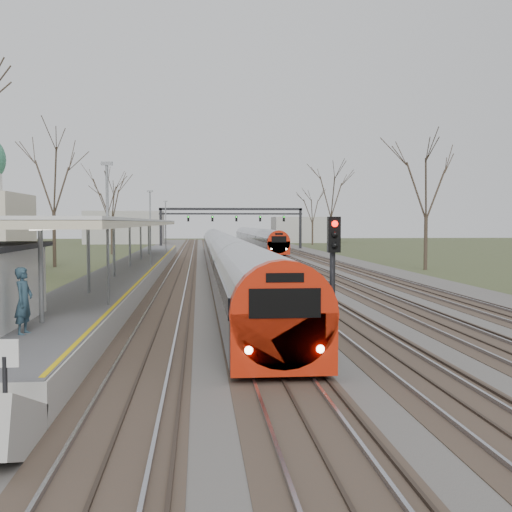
% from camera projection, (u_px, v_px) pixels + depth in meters
% --- Properties ---
extents(ground, '(300.00, 300.00, 0.00)m').
position_uv_depth(ground, '(505.00, 488.00, 9.49)').
color(ground, '#384223').
rests_on(ground, ground).
extents(track_bed, '(24.00, 160.00, 0.22)m').
position_uv_depth(track_bed, '(247.00, 261.00, 64.22)').
color(track_bed, '#474442').
rests_on(track_bed, ground).
extents(platform, '(3.50, 69.00, 1.00)m').
position_uv_depth(platform, '(135.00, 270.00, 45.96)').
color(platform, '#9E9B93').
rests_on(platform, ground).
extents(canopy, '(4.10, 50.00, 3.11)m').
position_uv_depth(canopy, '(128.00, 223.00, 41.29)').
color(canopy, slate).
rests_on(canopy, platform).
extents(signal_gantry, '(21.00, 0.59, 6.08)m').
position_uv_depth(signal_gantry, '(231.00, 216.00, 93.80)').
color(signal_gantry, black).
rests_on(signal_gantry, ground).
extents(tree_west_far, '(5.50, 5.50, 11.33)m').
position_uv_depth(tree_west_far, '(53.00, 175.00, 55.30)').
color(tree_west_far, '#2D231C').
rests_on(tree_west_far, ground).
extents(tree_east_far, '(5.00, 5.00, 10.30)m').
position_uv_depth(tree_east_far, '(427.00, 181.00, 52.13)').
color(tree_east_far, '#2D231C').
rests_on(tree_east_far, ground).
extents(train_near, '(2.62, 75.21, 3.05)m').
position_uv_depth(train_near, '(223.00, 253.00, 52.23)').
color(train_near, '#A3A6AD').
rests_on(train_near, ground).
extents(train_far, '(2.62, 60.21, 3.05)m').
position_uv_depth(train_far, '(255.00, 238.00, 101.88)').
color(train_far, '#A3A6AD').
rests_on(train_far, ground).
extents(passenger, '(0.53, 0.71, 1.78)m').
position_uv_depth(passenger, '(24.00, 301.00, 16.69)').
color(passenger, '#294250').
rests_on(passenger, platform).
extents(signal_post, '(0.35, 0.45, 4.10)m').
position_uv_depth(signal_post, '(333.00, 266.00, 17.97)').
color(signal_post, black).
rests_on(signal_post, ground).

